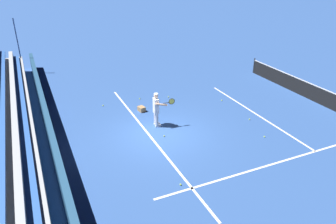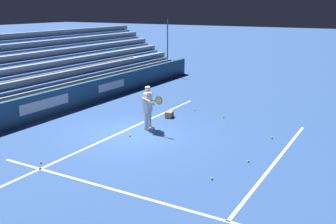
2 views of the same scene
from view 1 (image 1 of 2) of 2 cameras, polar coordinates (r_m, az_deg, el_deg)
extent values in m
plane|color=#2D5193|center=(15.44, -1.35, -3.91)|extent=(160.00, 160.00, 0.00)
cube|color=white|center=(15.28, -3.08, -4.28)|extent=(12.00, 0.10, 0.01)
cube|color=white|center=(14.52, 20.22, -7.76)|extent=(0.10, 12.00, 0.01)
cube|color=white|center=(18.04, 14.93, -0.23)|extent=(8.22, 0.10, 0.01)
cube|color=navy|center=(14.27, -19.27, -5.63)|extent=(26.55, 0.24, 1.10)
cube|color=silver|center=(14.30, -18.83, -5.23)|extent=(2.80, 0.01, 0.44)
cube|color=silver|center=(18.54, -20.62, 1.70)|extent=(2.20, 0.01, 0.40)
cube|color=#2D5BAD|center=(13.97, -23.69, -4.14)|extent=(24.71, 0.40, 0.12)
cube|color=#9EA3A8|center=(13.92, -24.93, -3.83)|extent=(25.22, 0.24, 0.45)
cube|color=#2D5BAD|center=(13.82, -27.28, -3.09)|extent=(24.71, 0.40, 0.12)
cylinder|color=#4C70B2|center=(25.27, -24.61, 10.34)|extent=(0.08, 0.08, 3.85)
cylinder|color=silver|center=(16.10, -2.20, -0.84)|extent=(0.15, 0.15, 0.88)
cylinder|color=silver|center=(15.91, -1.97, -1.17)|extent=(0.15, 0.15, 0.88)
cube|color=white|center=(16.30, -1.98, -2.05)|extent=(0.13, 0.29, 0.09)
cube|color=white|center=(16.11, -1.74, -2.39)|extent=(0.13, 0.29, 0.09)
cube|color=silver|center=(15.85, -2.11, 0.16)|extent=(0.36, 0.25, 0.20)
cube|color=white|center=(15.69, -2.13, 1.38)|extent=(0.38, 0.24, 0.58)
sphere|color=tan|center=(15.52, -2.12, 2.83)|extent=(0.21, 0.21, 0.21)
cylinder|color=white|center=(15.49, -2.12, 3.14)|extent=(0.20, 0.20, 0.05)
cylinder|color=tan|center=(15.92, -2.39, 1.59)|extent=(0.09, 0.09, 0.56)
cylinder|color=tan|center=(15.52, -1.15, 1.30)|extent=(0.14, 0.59, 0.24)
cylinder|color=black|center=(15.57, -0.32, 1.59)|extent=(0.06, 0.30, 0.03)
torus|color=black|center=(15.64, 0.65, 1.87)|extent=(0.05, 0.31, 0.31)
cylinder|color=#D6D14C|center=(15.64, 0.65, 1.87)|extent=(0.03, 0.27, 0.27)
cube|color=#A87F51|center=(17.69, -4.63, 0.53)|extent=(0.45, 0.38, 0.26)
sphere|color=#CCE533|center=(19.19, 9.35, 2.02)|extent=(0.07, 0.07, 0.07)
sphere|color=#CCE533|center=(15.82, 16.45, -4.15)|extent=(0.07, 0.07, 0.07)
sphere|color=#CCE533|center=(12.27, 2.21, -12.52)|extent=(0.07, 0.07, 0.07)
sphere|color=#CCE533|center=(18.63, -11.25, 1.10)|extent=(0.07, 0.07, 0.07)
sphere|color=#CCE533|center=(15.24, -0.67, -4.19)|extent=(0.07, 0.07, 0.07)
sphere|color=#CCE533|center=(19.23, -4.94, 2.33)|extent=(0.07, 0.07, 0.07)
sphere|color=#CCE533|center=(19.41, 0.07, 2.65)|extent=(0.07, 0.07, 0.07)
sphere|color=#CCE533|center=(17.27, 14.01, -1.22)|extent=(0.07, 0.07, 0.07)
cylinder|color=#33383D|center=(24.26, 14.75, 7.82)|extent=(0.09, 0.09, 1.07)
cube|color=black|center=(20.57, 24.07, 2.96)|extent=(11.00, 0.02, 0.91)
cube|color=white|center=(20.41, 24.31, 4.20)|extent=(11.00, 0.04, 0.05)
camera|label=2|loc=(13.77, 60.44, 0.32)|focal=42.00mm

